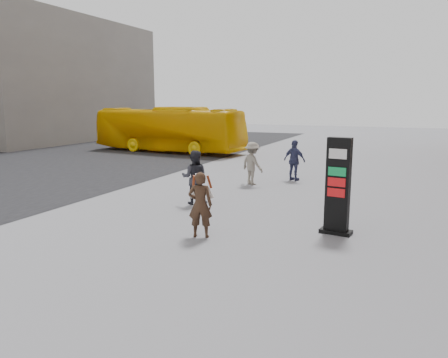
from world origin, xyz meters
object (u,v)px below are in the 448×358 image
at_px(bus, 168,129).
at_px(pedestrian_c, 294,160).
at_px(info_pylon, 338,186).
at_px(pedestrian_b, 252,163).
at_px(pedestrian_a, 194,177).
at_px(woman, 200,204).

xyz_separation_m(bus, pedestrian_c, (10.21, -7.07, -0.61)).
bearing_deg(info_pylon, pedestrian_c, 120.04).
bearing_deg(pedestrian_b, pedestrian_a, 111.19).
bearing_deg(pedestrian_a, pedestrian_c, -128.15).
height_order(woman, bus, bus).
xyz_separation_m(info_pylon, pedestrian_b, (-4.15, 5.36, -0.36)).
distance_m(info_pylon, woman, 3.46).
height_order(info_pylon, bus, bus).
height_order(info_pylon, pedestrian_b, info_pylon).
distance_m(woman, pedestrian_c, 8.50).
bearing_deg(woman, pedestrian_b, -98.32).
distance_m(info_pylon, bus, 19.11).
distance_m(woman, pedestrian_a, 3.55).
bearing_deg(info_pylon, bus, 140.78).
bearing_deg(bus, pedestrian_c, -118.64).
bearing_deg(pedestrian_b, woman, 129.40).
height_order(woman, pedestrian_c, pedestrian_c).
xyz_separation_m(pedestrian_b, pedestrian_c, (1.33, 1.54, 0.00)).
xyz_separation_m(info_pylon, bus, (-13.04, 13.97, 0.25)).
bearing_deg(bus, pedestrian_a, -140.40).
bearing_deg(woman, info_pylon, -169.65).
bearing_deg(info_pylon, pedestrian_b, 135.53).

